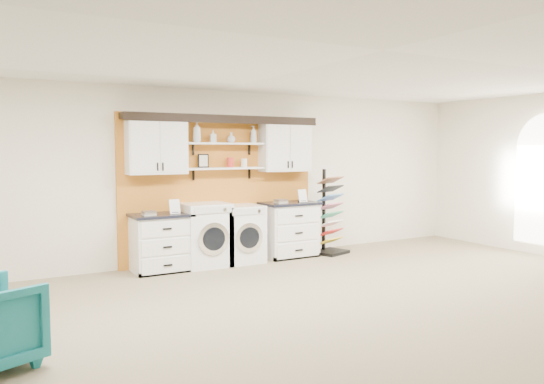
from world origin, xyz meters
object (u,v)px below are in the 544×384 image
washer (205,235)px  dryer (240,234)px  base_cabinet_left (161,242)px  base_cabinet_right (289,229)px  sample_rack (330,226)px

washer → dryer: bearing=-0.0°
base_cabinet_left → base_cabinet_right: 2.26m
base_cabinet_left → dryer: 1.32m
base_cabinet_right → sample_rack: size_ratio=0.64×
washer → dryer: size_ratio=1.07×
base_cabinet_left → dryer: dryer is taller
dryer → sample_rack: (1.70, -0.13, 0.02)m
base_cabinet_left → sample_rack: size_ratio=0.60×
base_cabinet_right → sample_rack: 0.77m
sample_rack → base_cabinet_right: bearing=152.4°
base_cabinet_right → sample_rack: bearing=-9.7°
base_cabinet_right → washer: bearing=-179.9°
base_cabinet_left → sample_rack: 3.03m
base_cabinet_right → dryer: base_cabinet_right is taller
washer → sample_rack: bearing=-3.1°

